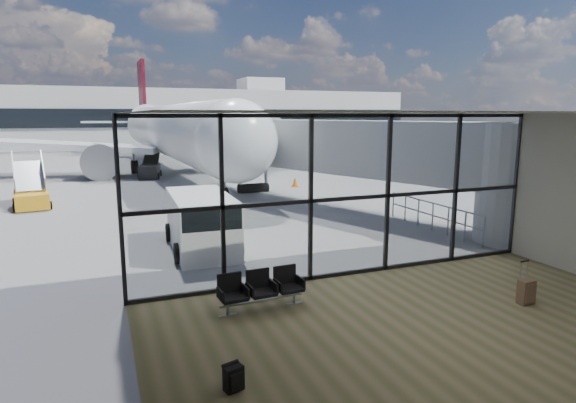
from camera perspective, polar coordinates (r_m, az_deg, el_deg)
ground at (r=52.07m, az=-14.51°, el=5.02°), size 220.00×220.00×0.00m
lounge_shell at (r=9.42m, az=21.69°, el=-1.59°), size 12.02×8.01×4.51m
glass_curtain_wall at (r=13.33m, az=7.40°, el=0.59°), size 12.10×0.12×4.50m
jet_bridge at (r=21.79m, az=9.75°, el=5.63°), size 8.00×16.50×4.33m
apron_railing at (r=19.55m, az=16.76°, el=-1.23°), size 0.06×5.46×1.11m
far_terminal at (r=73.68m, az=-17.31°, el=9.61°), size 80.00×12.20×11.00m
tree_5 at (r=83.94m, az=-27.93°, el=10.06°), size 6.27×6.27×9.03m
seating_row at (r=11.39m, az=-3.34°, el=-10.13°), size 2.04×0.67×0.90m
backpack at (r=8.41m, az=-6.44°, el=-20.09°), size 0.35×0.35×0.47m
suitcase at (r=12.95m, az=26.42°, el=-9.55°), size 0.40×0.30×1.05m
airliner at (r=40.08m, az=-13.74°, el=8.12°), size 34.84×40.33×10.39m
service_van at (r=16.20m, az=-10.19°, el=-2.42°), size 2.24×4.35×1.86m
belt_loader at (r=35.96m, az=-16.04°, el=3.61°), size 1.94×3.72×1.64m
mobile_stairs at (r=26.52m, az=-28.14°, el=0.47°), size 1.94×3.21×2.14m
traffic_cone_a at (r=23.70m, az=-12.61°, el=-0.08°), size 0.46×0.46×0.66m
traffic_cone_c at (r=30.15m, az=0.83°, el=2.30°), size 0.43×0.43×0.61m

